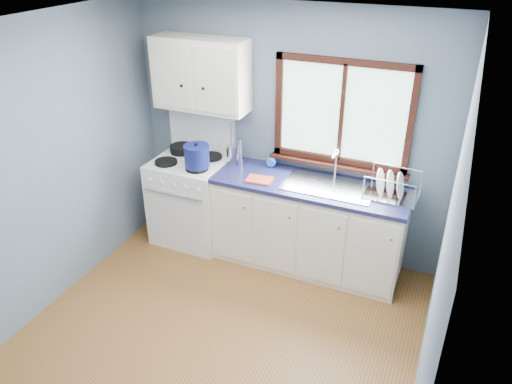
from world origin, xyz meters
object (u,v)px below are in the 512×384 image
at_px(base_cabinets, 308,229).
at_px(thermos, 240,151).
at_px(stockpot, 197,156).
at_px(sink, 328,192).
at_px(dish_rack, 391,190).
at_px(gas_range, 192,197).
at_px(utensil_crock, 233,152).
at_px(skillet, 182,148).

relative_size(base_cabinets, thermos, 6.55).
bearing_deg(base_cabinets, stockpot, -171.71).
height_order(sink, thermos, sink).
bearing_deg(dish_rack, stockpot, -170.92).
distance_m(gas_range, utensil_crock, 0.68).
height_order(stockpot, utensil_crock, utensil_crock).
distance_m(base_cabinets, stockpot, 1.32).
bearing_deg(utensil_crock, sink, -10.61).
relative_size(gas_range, skillet, 3.38).
distance_m(sink, skillet, 1.67).
height_order(base_cabinets, stockpot, stockpot).
height_order(sink, dish_rack, sink).
distance_m(base_cabinets, utensil_crock, 1.11).
distance_m(base_cabinets, thermos, 1.03).
xyz_separation_m(sink, utensil_crock, (-1.09, 0.21, 0.14)).
height_order(base_cabinets, dish_rack, dish_rack).
bearing_deg(base_cabinets, utensil_crock, 167.39).
distance_m(skillet, dish_rack, 2.21).
distance_m(gas_range, dish_rack, 2.10).
distance_m(sink, utensil_crock, 1.12).
height_order(sink, skillet, sink).
bearing_deg(thermos, base_cabinets, -8.85).
bearing_deg(sink, thermos, 172.74).
relative_size(skillet, thermos, 1.43).
bearing_deg(stockpot, gas_range, 141.01).
xyz_separation_m(thermos, dish_rack, (1.53, -0.08, -0.08)).
bearing_deg(thermos, gas_range, -164.42).
bearing_deg(utensil_crock, gas_range, -150.21).
relative_size(utensil_crock, thermos, 1.40).
bearing_deg(thermos, skillet, 179.55).
xyz_separation_m(gas_range, dish_rack, (2.04, 0.07, 0.49)).
relative_size(gas_range, dish_rack, 2.84).
xyz_separation_m(utensil_crock, thermos, (0.12, -0.08, 0.06)).
relative_size(sink, dish_rack, 1.76).
relative_size(sink, stockpot, 3.27).
xyz_separation_m(gas_range, thermos, (0.51, 0.14, 0.57)).
height_order(utensil_crock, dish_rack, utensil_crock).
bearing_deg(utensil_crock, stockpot, -119.76).
bearing_deg(dish_rack, gas_range, -175.55).
height_order(gas_range, stockpot, gas_range).
relative_size(skillet, dish_rack, 0.84).
bearing_deg(dish_rack, thermos, 179.74).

